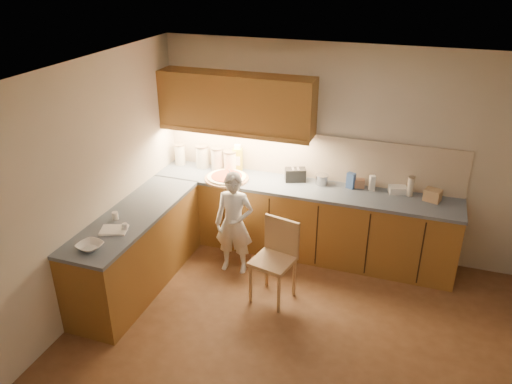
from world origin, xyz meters
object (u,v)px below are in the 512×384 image
child (234,223)px  oil_jug (238,159)px  pizza_on_board (227,178)px  wooden_chair (276,254)px  toaster (295,175)px

child → oil_jug: oil_jug is taller
pizza_on_board → wooden_chair: 1.34m
oil_jug → toaster: bearing=-4.7°
pizza_on_board → oil_jug: size_ratio=1.54×
child → oil_jug: (-0.28, 0.86, 0.45)m
child → toaster: 1.01m
pizza_on_board → toaster: (0.82, 0.25, 0.06)m
child → wooden_chair: child is taller
child → oil_jug: 1.01m
child → toaster: bearing=52.0°
child → toaster: child is taller
pizza_on_board → child: size_ratio=0.44×
oil_jug → pizza_on_board: bearing=-95.2°
pizza_on_board → child: bearing=-60.7°
wooden_chair → oil_jug: (-0.90, 1.19, 0.55)m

